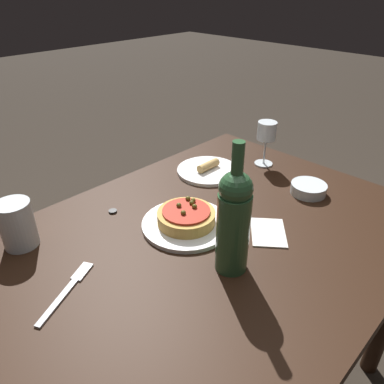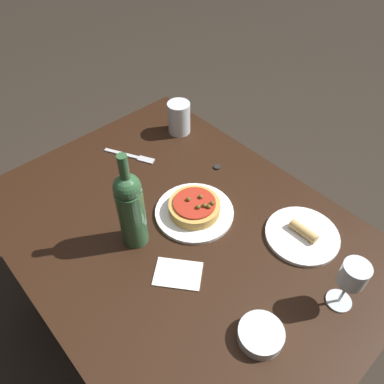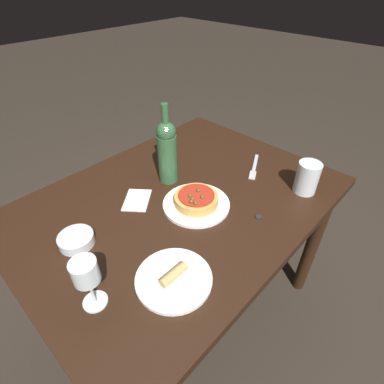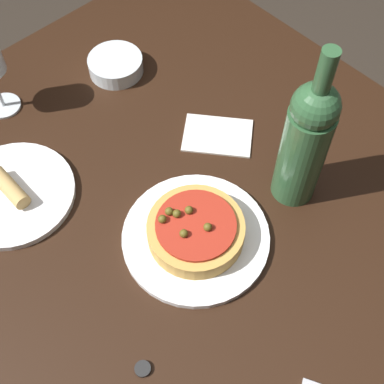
% 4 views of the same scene
% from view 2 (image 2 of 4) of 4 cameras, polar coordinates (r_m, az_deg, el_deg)
% --- Properties ---
extents(ground_plane, '(14.00, 14.00, 0.00)m').
position_cam_2_polar(ground_plane, '(1.76, -1.29, -20.48)').
color(ground_plane, '#2D261E').
extents(dining_table, '(1.19, 0.88, 0.73)m').
position_cam_2_polar(dining_table, '(1.21, -1.78, -8.44)').
color(dining_table, black).
rests_on(dining_table, ground_plane).
extents(dinner_plate, '(0.24, 0.24, 0.01)m').
position_cam_2_polar(dinner_plate, '(1.17, 0.37, -3.07)').
color(dinner_plate, white).
rests_on(dinner_plate, dining_table).
extents(pizza, '(0.16, 0.16, 0.05)m').
position_cam_2_polar(pizza, '(1.15, 0.39, -2.26)').
color(pizza, gold).
rests_on(pizza, dinner_plate).
extents(wine_glass, '(0.07, 0.07, 0.16)m').
position_cam_2_polar(wine_glass, '(0.97, 23.28, -11.77)').
color(wine_glass, silver).
rests_on(wine_glass, dining_table).
extents(wine_bottle, '(0.08, 0.08, 0.32)m').
position_cam_2_polar(wine_bottle, '(1.02, -9.31, -2.44)').
color(wine_bottle, '#2D5633').
rests_on(wine_bottle, dining_table).
extents(water_cup, '(0.09, 0.09, 0.12)m').
position_cam_2_polar(water_cup, '(1.45, -2.00, 11.24)').
color(water_cup, silver).
rests_on(water_cup, dining_table).
extents(side_bowl, '(0.11, 0.11, 0.03)m').
position_cam_2_polar(side_bowl, '(0.96, 10.42, -20.60)').
color(side_bowl, silver).
rests_on(side_bowl, dining_table).
extents(fork, '(0.18, 0.11, 0.00)m').
position_cam_2_polar(fork, '(1.38, -9.07, 5.38)').
color(fork, '#B7B7BC').
rests_on(fork, dining_table).
extents(side_plate, '(0.22, 0.22, 0.04)m').
position_cam_2_polar(side_plate, '(1.15, 16.45, -6.28)').
color(side_plate, white).
rests_on(side_plate, dining_table).
extents(paper_napkin, '(0.16, 0.15, 0.00)m').
position_cam_2_polar(paper_napkin, '(1.04, -2.14, -12.34)').
color(paper_napkin, silver).
rests_on(paper_napkin, dining_table).
extents(bottle_cap, '(0.02, 0.02, 0.01)m').
position_cam_2_polar(bottle_cap, '(1.32, 3.85, 3.81)').
color(bottle_cap, black).
rests_on(bottle_cap, dining_table).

